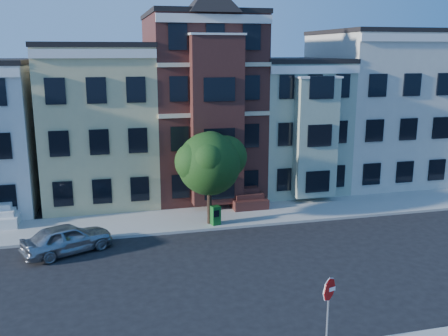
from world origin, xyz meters
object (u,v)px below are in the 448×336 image
object	(u,v)px
street_tree	(209,168)
newspaper_box	(215,215)
parked_car	(67,238)
stop_sign	(328,310)

from	to	relation	value
street_tree	newspaper_box	distance (m)	2.75
street_tree	newspaper_box	size ratio (longest dim) A/B	6.01
parked_car	stop_sign	size ratio (longest dim) A/B	1.49
newspaper_box	stop_sign	world-z (taller)	stop_sign
stop_sign	newspaper_box	bearing A→B (deg)	78.15
street_tree	stop_sign	size ratio (longest dim) A/B	2.23
street_tree	parked_car	xyz separation A→B (m)	(-7.68, -2.13, -2.67)
newspaper_box	stop_sign	bearing A→B (deg)	-101.03
street_tree	parked_car	bearing A→B (deg)	-164.47
newspaper_box	parked_car	bearing A→B (deg)	178.83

